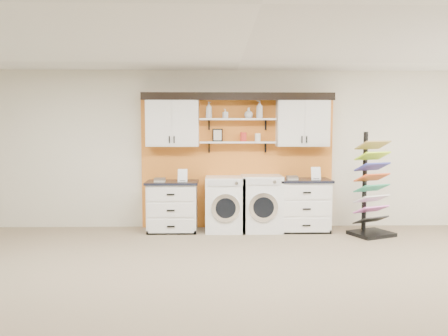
{
  "coord_description": "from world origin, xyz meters",
  "views": [
    {
      "loc": [
        -0.4,
        -3.82,
        1.71
      ],
      "look_at": [
        -0.27,
        2.3,
        1.2
      ],
      "focal_mm": 35.0,
      "sensor_mm": 36.0,
      "label": 1
    }
  ],
  "objects_px": {
    "washer": "(225,204)",
    "dryer": "(261,203)",
    "sample_rack": "(371,203)",
    "base_cabinet_right": "(303,205)",
    "base_cabinet_left": "(173,206)"
  },
  "relations": [
    {
      "from": "washer",
      "to": "dryer",
      "type": "height_order",
      "value": "dryer"
    },
    {
      "from": "washer",
      "to": "sample_rack",
      "type": "height_order",
      "value": "sample_rack"
    },
    {
      "from": "base_cabinet_right",
      "to": "dryer",
      "type": "relative_size",
      "value": 0.95
    },
    {
      "from": "base_cabinet_right",
      "to": "dryer",
      "type": "height_order",
      "value": "dryer"
    },
    {
      "from": "base_cabinet_left",
      "to": "sample_rack",
      "type": "height_order",
      "value": "sample_rack"
    },
    {
      "from": "washer",
      "to": "sample_rack",
      "type": "bearing_deg",
      "value": -9.01
    },
    {
      "from": "base_cabinet_left",
      "to": "sample_rack",
      "type": "xyz_separation_m",
      "value": [
        3.31,
        -0.38,
        0.11
      ]
    },
    {
      "from": "base_cabinet_left",
      "to": "sample_rack",
      "type": "relative_size",
      "value": 0.52
    },
    {
      "from": "base_cabinet_left",
      "to": "base_cabinet_right",
      "type": "distance_m",
      "value": 2.26
    },
    {
      "from": "washer",
      "to": "base_cabinet_right",
      "type": "bearing_deg",
      "value": 0.14
    },
    {
      "from": "base_cabinet_right",
      "to": "sample_rack",
      "type": "xyz_separation_m",
      "value": [
        1.05,
        -0.38,
        0.09
      ]
    },
    {
      "from": "base_cabinet_left",
      "to": "base_cabinet_right",
      "type": "relative_size",
      "value": 0.97
    },
    {
      "from": "dryer",
      "to": "sample_rack",
      "type": "relative_size",
      "value": 0.56
    },
    {
      "from": "dryer",
      "to": "sample_rack",
      "type": "xyz_separation_m",
      "value": [
        1.77,
        -0.38,
        0.06
      ]
    },
    {
      "from": "washer",
      "to": "dryer",
      "type": "xyz_separation_m",
      "value": [
        0.63,
        0.0,
        0.01
      ]
    }
  ]
}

